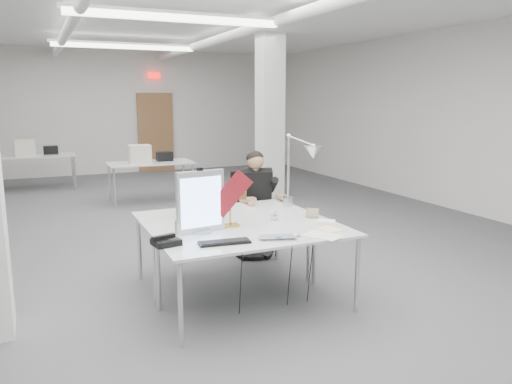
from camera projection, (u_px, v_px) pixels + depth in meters
room_shell at (181, 119)px, 6.76m from camera, size 10.04×14.04×3.24m
desk_main at (257, 235)px, 4.56m from camera, size 1.80×0.90×0.02m
desk_second at (223, 214)px, 5.37m from camera, size 1.80×0.90×0.02m
bg_desk_a at (150, 163)px, 9.58m from camera, size 1.60×0.80×0.02m
bg_desk_b at (36, 156)px, 10.76m from camera, size 1.60×0.80×0.02m
office_chair at (254, 211)px, 6.25m from camera, size 0.66×0.66×1.16m
seated_person at (255, 187)px, 6.14m from camera, size 0.58×0.68×0.90m
monitor at (201, 202)px, 4.56m from camera, size 0.47×0.11×0.57m
pennant at (231, 194)px, 4.63m from camera, size 0.39×0.17×0.46m
keyboard at (224, 242)px, 4.25m from camera, size 0.45×0.19×0.02m
laptop at (279, 239)px, 4.34m from camera, size 0.39×0.31×0.03m
mouse at (296, 235)px, 4.46m from camera, size 0.09×0.06×0.03m
bankers_lamp at (230, 210)px, 4.79m from camera, size 0.31×0.21×0.32m
desk_phone at (166, 242)px, 4.20m from camera, size 0.25×0.23×0.05m
picture_frame_left at (183, 227)px, 4.58m from camera, size 0.15×0.07×0.12m
picture_frame_right at (312, 213)px, 5.14m from camera, size 0.13×0.10×0.11m
desk_clock at (274, 215)px, 5.06m from camera, size 0.10×0.04×0.10m
paper_stack_a at (323, 235)px, 4.49m from camera, size 0.36×0.40×0.01m
paper_stack_b at (329, 229)px, 4.70m from camera, size 0.18×0.24×0.01m
paper_stack_c at (326, 221)px, 5.03m from camera, size 0.22×0.21×0.01m
beige_monitor at (200, 199)px, 5.20m from camera, size 0.41×0.39×0.37m
architect_lamp at (299, 169)px, 5.40m from camera, size 0.53×0.76×0.92m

